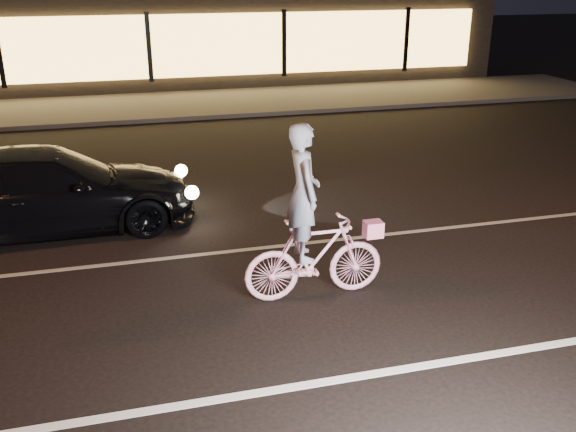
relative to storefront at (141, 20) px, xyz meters
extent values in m
plane|color=black|center=(0.00, -18.97, -2.15)|extent=(90.00, 90.00, 0.00)
cube|color=silver|center=(0.00, -20.47, -2.14)|extent=(60.00, 0.12, 0.01)
cube|color=gray|center=(0.00, -16.97, -2.14)|extent=(60.00, 0.10, 0.01)
cube|color=#383533|center=(0.00, -5.97, -2.09)|extent=(30.00, 4.00, 0.12)
cube|color=black|center=(0.00, 0.03, -0.15)|extent=(25.00, 8.00, 4.00)
cube|color=#FFC059|center=(0.00, -4.07, -0.55)|extent=(23.00, 0.15, 2.00)
cube|color=black|center=(0.00, -4.15, -0.55)|extent=(0.15, 0.08, 2.20)
cube|color=black|center=(4.50, -4.15, -0.55)|extent=(0.15, 0.08, 2.20)
cube|color=black|center=(9.00, -4.15, -0.55)|extent=(0.15, 0.08, 2.20)
imported|color=#E23B6F|center=(1.13, -18.63, -1.59)|extent=(1.85, 0.52, 1.11)
imported|color=silver|center=(0.97, -18.63, -0.69)|extent=(0.42, 0.64, 1.75)
cube|color=#F05B86|center=(1.93, -18.63, -1.28)|extent=(0.23, 0.19, 0.21)
imported|color=black|center=(-2.35, -15.33, -1.47)|extent=(4.72, 2.05, 1.35)
sphere|color=#FFF2BF|center=(-0.15, -14.63, -1.53)|extent=(0.23, 0.23, 0.23)
sphere|color=#FFF2BF|center=(-0.10, -15.87, -1.53)|extent=(0.23, 0.23, 0.23)
camera|label=1|loc=(-1.13, -25.78, 1.92)|focal=40.00mm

